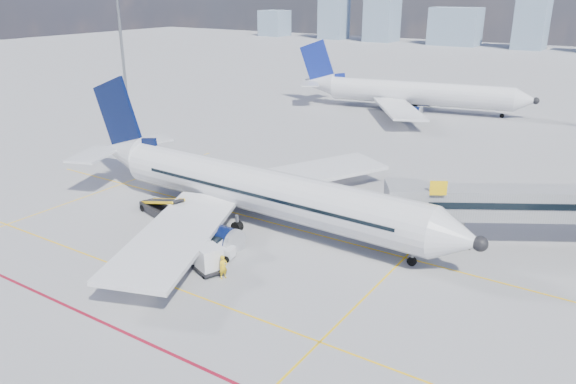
% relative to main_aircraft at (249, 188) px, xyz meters
% --- Properties ---
extents(ground, '(420.00, 420.00, 0.00)m').
position_rel_main_aircraft_xyz_m(ground, '(1.56, -7.45, -3.22)').
color(ground, gray).
rests_on(ground, ground).
extents(apron_markings, '(90.00, 35.12, 0.01)m').
position_rel_main_aircraft_xyz_m(apron_markings, '(0.98, -11.36, -3.21)').
color(apron_markings, yellow).
rests_on(apron_markings, ground).
extents(jet_bridge, '(23.55, 15.78, 6.30)m').
position_rel_main_aircraft_xyz_m(jet_bridge, '(25.07, 9.46, 0.53)').
color(jet_bridge, gray).
rests_on(jet_bridge, ground).
extents(floodlight_mast_nw, '(3.20, 0.61, 25.45)m').
position_rel_main_aircraft_xyz_m(floodlight_mast_nw, '(-53.44, 32.54, 10.37)').
color(floodlight_mast_nw, slate).
rests_on(floodlight_mast_nw, ground).
extents(main_aircraft, '(43.81, 38.16, 12.77)m').
position_rel_main_aircraft_xyz_m(main_aircraft, '(0.00, 0.00, 0.00)').
color(main_aircraft, silver).
rests_on(main_aircraft, ground).
extents(second_aircraft, '(42.21, 36.45, 12.41)m').
position_rel_main_aircraft_xyz_m(second_aircraft, '(-6.58, 56.41, 0.00)').
color(second_aircraft, silver).
rests_on(second_aircraft, ground).
extents(baggage_tug, '(2.51, 1.84, 1.58)m').
position_rel_main_aircraft_xyz_m(baggage_tug, '(2.70, -7.81, -2.46)').
color(baggage_tug, silver).
rests_on(baggage_tug, ground).
extents(cargo_dolly, '(4.43, 3.12, 2.22)m').
position_rel_main_aircraft_xyz_m(cargo_dolly, '(2.86, -9.94, -2.00)').
color(cargo_dolly, black).
rests_on(cargo_dolly, ground).
extents(belt_loader, '(6.90, 3.43, 2.78)m').
position_rel_main_aircraft_xyz_m(belt_loader, '(-8.06, -3.92, -2.50)').
color(belt_loader, black).
rests_on(belt_loader, ground).
extents(ramp_worker, '(0.66, 0.81, 1.90)m').
position_rel_main_aircraft_xyz_m(ramp_worker, '(5.26, -10.34, -2.27)').
color(ramp_worker, gold).
rests_on(ramp_worker, ground).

